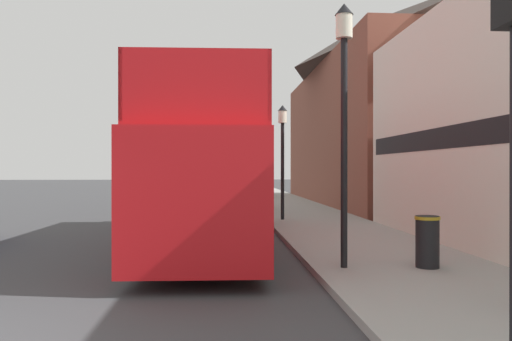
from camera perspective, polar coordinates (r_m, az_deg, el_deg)
ground_plane at (r=26.38m, az=-12.09°, el=-4.25°), size 144.00×144.00×0.00m
sidewalk at (r=23.43m, az=4.78°, el=-4.63°), size 3.76×108.00×0.14m
brick_terrace_rear at (r=29.80m, az=12.53°, el=6.40°), size 6.00×20.13×10.54m
tour_bus at (r=13.59m, az=-5.23°, el=-0.88°), size 2.86×11.23×4.03m
parked_car_ahead_of_bus at (r=22.73m, az=-2.70°, el=-3.22°), size 1.93×4.49×1.46m
lamp_post_nearest at (r=9.81m, az=10.03°, el=9.39°), size 0.35×0.35×5.05m
lamp_post_second at (r=18.69m, az=3.05°, el=3.52°), size 0.35×0.35×4.28m
litter_bin at (r=10.16m, az=19.00°, el=-7.53°), size 0.48×0.48×0.99m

